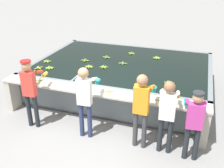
{
  "coord_description": "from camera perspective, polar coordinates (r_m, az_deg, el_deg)",
  "views": [
    {
      "loc": [
        2.17,
        -5.06,
        3.75
      ],
      "look_at": [
        0.0,
        1.3,
        0.66
      ],
      "focal_mm": 42.0,
      "sensor_mm": 36.0,
      "label": 1
    }
  ],
  "objects": [
    {
      "name": "worker_0",
      "position": [
        6.54,
        -17.44,
        -0.6
      ],
      "size": [
        0.44,
        0.74,
        1.75
      ],
      "color": "#1E2328",
      "rests_on": "ground"
    },
    {
      "name": "banana_bunch_floating_9",
      "position": [
        8.65,
        -1.19,
        5.85
      ],
      "size": [
        0.28,
        0.28,
        0.08
      ],
      "color": "#75A333",
      "rests_on": "wash_tank"
    },
    {
      "name": "banana_bunch_floating_5",
      "position": [
        8.11,
        2.37,
        4.54
      ],
      "size": [
        0.28,
        0.28,
        0.08
      ],
      "color": "#75A333",
      "rests_on": "wash_tank"
    },
    {
      "name": "banana_bunch_ledge_2",
      "position": [
        6.01,
        10.66,
        -3.43
      ],
      "size": [
        0.28,
        0.28,
        0.08
      ],
      "color": "#93BC3D",
      "rests_on": "work_ledge"
    },
    {
      "name": "worker_3",
      "position": [
        5.52,
        11.98,
        -5.7
      ],
      "size": [
        0.42,
        0.72,
        1.67
      ],
      "color": "#1E2328",
      "rests_on": "ground"
    },
    {
      "name": "banana_bunch_floating_2",
      "position": [
        8.52,
        -13.95,
        4.82
      ],
      "size": [
        0.27,
        0.28,
        0.08
      ],
      "color": "#93BC3D",
      "rests_on": "wash_tank"
    },
    {
      "name": "banana_bunch_ledge_1",
      "position": [
        7.19,
        -15.44,
        0.92
      ],
      "size": [
        0.27,
        0.27,
        0.08
      ],
      "color": "#8CB738",
      "rests_on": "work_ledge"
    },
    {
      "name": "banana_bunch_floating_3",
      "position": [
        8.71,
        9.74,
        5.63
      ],
      "size": [
        0.28,
        0.28,
        0.08
      ],
      "color": "#7FAD33",
      "rests_on": "wash_tank"
    },
    {
      "name": "banana_bunch_floating_4",
      "position": [
        8.41,
        -5.88,
        5.15
      ],
      "size": [
        0.28,
        0.28,
        0.08
      ],
      "color": "#7FAD33",
      "rests_on": "wash_tank"
    },
    {
      "name": "banana_bunch_floating_10",
      "position": [
        8.04,
        -15.65,
        3.41
      ],
      "size": [
        0.26,
        0.26,
        0.08
      ],
      "color": "#9EC642",
      "rests_on": "wash_tank"
    },
    {
      "name": "work_ledge",
      "position": [
        6.48,
        -3.07,
        -3.56
      ],
      "size": [
        5.31,
        0.45,
        0.94
      ],
      "color": "#B7B2A3",
      "rests_on": "ground"
    },
    {
      "name": "banana_bunch_floating_6",
      "position": [
        7.96,
        -13.43,
        3.44
      ],
      "size": [
        0.28,
        0.28,
        0.08
      ],
      "color": "#7FAD33",
      "rests_on": "wash_tank"
    },
    {
      "name": "knife_0",
      "position": [
        6.5,
        -5.65,
        -0.95
      ],
      "size": [
        0.33,
        0.16,
        0.02
      ],
      "color": "silver",
      "rests_on": "work_ledge"
    },
    {
      "name": "banana_bunch_floating_8",
      "position": [
        9.05,
        4.26,
        6.65
      ],
      "size": [
        0.28,
        0.28,
        0.08
      ],
      "color": "#93BC3D",
      "rests_on": "wash_tank"
    },
    {
      "name": "wash_tank",
      "position": [
        8.4,
        2.33,
        1.65
      ],
      "size": [
        5.31,
        3.83,
        0.94
      ],
      "color": "slate",
      "rests_on": "ground"
    },
    {
      "name": "banana_bunch_floating_7",
      "position": [
        7.81,
        -1.79,
        3.71
      ],
      "size": [
        0.28,
        0.28,
        0.08
      ],
      "color": "#75A333",
      "rests_on": "wash_tank"
    },
    {
      "name": "banana_bunch_ledge_0",
      "position": [
        6.29,
        -0.77,
        -1.62
      ],
      "size": [
        0.28,
        0.28,
        0.08
      ],
      "color": "#8CB738",
      "rests_on": "work_ledge"
    },
    {
      "name": "banana_bunch_floating_1",
      "position": [
        6.9,
        12.3,
        0.22
      ],
      "size": [
        0.28,
        0.28,
        0.08
      ],
      "color": "#75A333",
      "rests_on": "wash_tank"
    },
    {
      "name": "ground_plane",
      "position": [
        6.66,
        -3.66,
        -9.6
      ],
      "size": [
        80.0,
        80.0,
        0.0
      ],
      "primitive_type": "plane",
      "color": "gray",
      "rests_on": "ground"
    },
    {
      "name": "worker_1",
      "position": [
        5.9,
        -5.92,
        -2.61
      ],
      "size": [
        0.44,
        0.73,
        1.74
      ],
      "color": "navy",
      "rests_on": "ground"
    },
    {
      "name": "worker_2",
      "position": [
        5.56,
        6.43,
        -4.41
      ],
      "size": [
        0.42,
        0.73,
        1.74
      ],
      "color": "#38383D",
      "rests_on": "ground"
    },
    {
      "name": "banana_bunch_floating_0",
      "position": [
        7.87,
        -5.0,
        3.8
      ],
      "size": [
        0.28,
        0.28,
        0.08
      ],
      "color": "#7FAD33",
      "rests_on": "wash_tank"
    },
    {
      "name": "worker_4",
      "position": [
        5.49,
        17.52,
        -7.4
      ],
      "size": [
        0.46,
        0.73,
        1.56
      ],
      "color": "#1E2328",
      "rests_on": "ground"
    }
  ]
}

